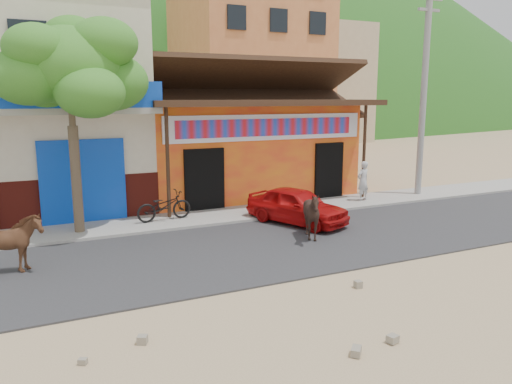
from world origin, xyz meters
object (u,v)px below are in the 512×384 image
utility_pole (424,91)px  scooter (164,206)px  tree (73,126)px  cow_dark (312,215)px  red_car (297,206)px  cow_tan (4,246)px  pedestrian (363,181)px

utility_pole → scooter: 10.86m
tree → scooter: (2.54, 0.23, -2.54)m
cow_dark → red_car: 1.76m
cow_dark → scooter: (-3.20, 3.51, -0.14)m
utility_pole → cow_dark: (-7.07, -3.48, -3.40)m
red_car → utility_pole: bearing=-8.3°
tree → cow_tan: bearing=-123.0°
tree → utility_pole: bearing=0.9°
cow_tan → scooter: size_ratio=0.91×
utility_pole → pedestrian: (-2.81, -0.14, -3.27)m
cow_tan → red_car: (8.08, 1.25, -0.11)m
cow_tan → scooter: cow_tan is taller
cow_dark → scooter: 4.75m
utility_pole → cow_dark: bearing=-153.8°
pedestrian → utility_pole: bearing=170.6°
cow_tan → scooter: bearing=-61.7°
scooter → cow_dark: bearing=-144.0°
red_car → scooter: bearing=130.1°
tree → utility_pole: (12.80, 0.20, 1.00)m
utility_pole → scooter: size_ratio=4.58×
utility_pole → cow_tan: 15.34m
red_car → pedestrian: bearing=0.1°
cow_dark → pedestrian: bearing=104.1°
cow_dark → pedestrian: (4.25, 3.34, 0.13)m
scooter → pedestrian: (7.45, -0.17, 0.27)m
tree → utility_pole: utility_pole is taller
utility_pole → pedestrian: 4.31m
tree → cow_dark: 7.03m
tree → cow_tan: size_ratio=3.78×
cow_dark → red_car: cow_dark is taller
cow_dark → scooter: cow_dark is taller
cow_tan → red_car: 8.17m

